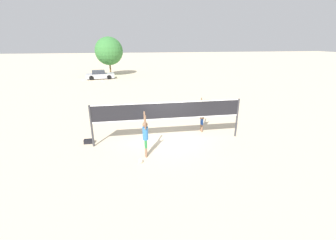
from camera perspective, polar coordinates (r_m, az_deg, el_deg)
name	(u,v)px	position (r m, az deg, el deg)	size (l,w,h in m)	color
ground_plane	(168,141)	(13.14, 0.00, -5.30)	(200.00, 200.00, 0.00)	beige
volleyball_net	(168,113)	(12.52, 0.00, 1.76)	(8.44, 0.11, 2.34)	#38383D
player_spiker	(145,134)	(11.03, -5.76, -3.59)	(0.28, 0.72, 2.28)	#8C664C
player_blocker	(202,115)	(14.23, 8.67, 1.36)	(0.28, 0.71, 2.16)	#8C664C
volleyball	(140,161)	(10.96, -7.01, -10.25)	(0.21, 0.21, 0.21)	silver
gear_bag	(89,141)	(13.57, -19.48, -5.13)	(0.52, 0.27, 0.23)	black
parked_car_near	(100,75)	(36.14, -16.93, 10.88)	(4.29, 2.32, 1.27)	#B7B7BC
tree_left_cluster	(109,51)	(38.88, -14.78, 16.57)	(4.43, 4.43, 6.12)	brown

